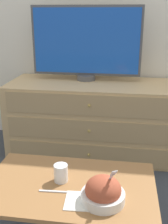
# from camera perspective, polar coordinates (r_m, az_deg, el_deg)

# --- Properties ---
(ground_plane) EXTENTS (12.00, 12.00, 0.00)m
(ground_plane) POSITION_cam_1_polar(r_m,az_deg,el_deg) (2.84, 4.27, -4.95)
(ground_plane) COLOR #383D47
(dresser) EXTENTS (1.43, 0.58, 0.62)m
(dresser) POSITION_cam_1_polar(r_m,az_deg,el_deg) (2.44, 1.90, -1.23)
(dresser) COLOR tan
(dresser) RESTS_ON ground_plane
(tv) EXTENTS (0.92, 0.16, 0.61)m
(tv) POSITION_cam_1_polar(r_m,az_deg,el_deg) (2.40, 0.46, 13.91)
(tv) COLOR #515156
(tv) RESTS_ON dresser
(coffee_table) EXTENTS (0.81, 0.51, 0.41)m
(coffee_table) POSITION_cam_1_polar(r_m,az_deg,el_deg) (1.41, -2.97, -16.63)
(coffee_table) COLOR #9E6B3D
(coffee_table) RESTS_ON ground_plane
(takeout_bowl) EXTENTS (0.19, 0.19, 0.18)m
(takeout_bowl) POSITION_cam_1_polar(r_m,az_deg,el_deg) (1.24, 3.89, -15.95)
(takeout_bowl) COLOR silver
(takeout_bowl) RESTS_ON coffee_table
(drink_cup) EXTENTS (0.07, 0.07, 0.09)m
(drink_cup) POSITION_cam_1_polar(r_m,az_deg,el_deg) (1.38, -4.71, -12.44)
(drink_cup) COLOR #9E6638
(drink_cup) RESTS_ON coffee_table
(napkin) EXTENTS (0.14, 0.14, 0.00)m
(napkin) POSITION_cam_1_polar(r_m,az_deg,el_deg) (1.26, -0.71, -17.62)
(napkin) COLOR white
(napkin) RESTS_ON coffee_table
(knife) EXTENTS (0.19, 0.02, 0.01)m
(knife) POSITION_cam_1_polar(r_m,az_deg,el_deg) (1.32, -5.02, -15.83)
(knife) COLOR silver
(knife) RESTS_ON coffee_table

